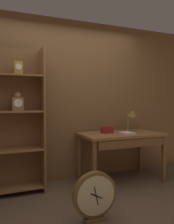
{
  "coord_description": "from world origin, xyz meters",
  "views": [
    {
      "loc": [
        -1.06,
        -2.15,
        1.28
      ],
      "look_at": [
        0.14,
        0.81,
        1.13
      ],
      "focal_mm": 36.19,
      "sensor_mm": 36.0,
      "label": 1
    }
  ],
  "objects_px": {
    "workbench": "(122,138)",
    "toolbox_small": "(107,130)",
    "desk_lamp": "(132,116)",
    "round_clock_large": "(95,196)",
    "open_repair_manual": "(128,133)"
  },
  "relations": [
    {
      "from": "desk_lamp",
      "to": "open_repair_manual",
      "type": "relative_size",
      "value": 1.79
    },
    {
      "from": "desk_lamp",
      "to": "round_clock_large",
      "type": "relative_size",
      "value": 0.74
    },
    {
      "from": "toolbox_small",
      "to": "round_clock_large",
      "type": "distance_m",
      "value": 1.36
    },
    {
      "from": "toolbox_small",
      "to": "round_clock_large",
      "type": "relative_size",
      "value": 0.35
    },
    {
      "from": "workbench",
      "to": "round_clock_large",
      "type": "bearing_deg",
      "value": -132.95
    },
    {
      "from": "desk_lamp",
      "to": "round_clock_large",
      "type": "height_order",
      "value": "desk_lamp"
    },
    {
      "from": "round_clock_large",
      "to": "workbench",
      "type": "bearing_deg",
      "value": 47.05
    },
    {
      "from": "desk_lamp",
      "to": "toolbox_small",
      "type": "height_order",
      "value": "desk_lamp"
    },
    {
      "from": "workbench",
      "to": "open_repair_manual",
      "type": "relative_size",
      "value": 5.92
    },
    {
      "from": "workbench",
      "to": "toolbox_small",
      "type": "distance_m",
      "value": 0.27
    },
    {
      "from": "desk_lamp",
      "to": "workbench",
      "type": "bearing_deg",
      "value": -160.29
    },
    {
      "from": "workbench",
      "to": "round_clock_large",
      "type": "distance_m",
      "value": 1.37
    },
    {
      "from": "desk_lamp",
      "to": "round_clock_large",
      "type": "xyz_separation_m",
      "value": [
        -1.14,
        -1.05,
        -0.77
      ]
    },
    {
      "from": "toolbox_small",
      "to": "round_clock_large",
      "type": "xyz_separation_m",
      "value": [
        -0.68,
        -1.04,
        -0.55
      ]
    },
    {
      "from": "desk_lamp",
      "to": "open_repair_manual",
      "type": "bearing_deg",
      "value": -136.59
    }
  ]
}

